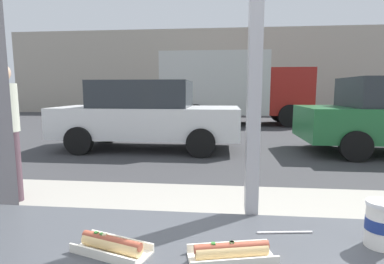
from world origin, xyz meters
name	(u,v)px	position (x,y,z in m)	size (l,w,h in m)	color
ground_plane	(226,139)	(0.00, 8.00, 0.00)	(60.00, 60.00, 0.00)	#38383A
sidewalk_strip	(234,239)	(0.00, 1.60, 0.07)	(16.00, 2.80, 0.13)	#9E998E
building_facade_far	(225,72)	(0.00, 18.75, 2.62)	(28.00, 1.20, 5.24)	#A89E8E
soda_cup_left	(380,223)	(0.37, -0.17, 1.04)	(0.09, 0.09, 0.30)	white
hotdog_tray_near	(231,252)	(-0.09, -0.29, 0.99)	(0.27, 0.15, 0.05)	silver
hotdog_tray_far	(112,245)	(-0.45, -0.29, 0.99)	(0.25, 0.17, 0.05)	silver
loose_straw	(285,232)	(0.10, -0.11, 0.97)	(0.01, 0.01, 0.19)	white
parked_car_white	(146,115)	(-2.00, 6.21, 0.86)	(4.47, 1.91, 1.69)	silver
box_truck	(231,86)	(0.22, 12.18, 1.63)	(6.17, 2.44, 3.02)	beige
pedestrian	(4,124)	(-2.66, 2.17, 1.07)	(0.32, 0.32, 1.63)	#4A3640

